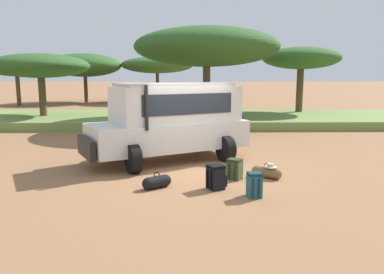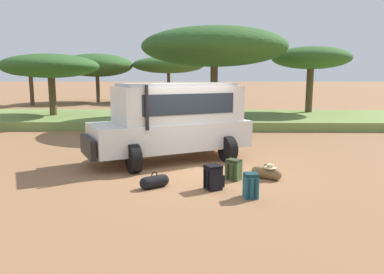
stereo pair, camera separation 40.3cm
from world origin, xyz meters
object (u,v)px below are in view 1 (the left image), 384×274
(backpack_beside_front_wheel, at_px, (254,185))
(duffel_bag_low_black_case, at_px, (267,172))
(safari_vehicle, at_px, (172,120))
(acacia_tree_left_mid, at_px, (85,65))
(acacia_tree_right_mid, at_px, (157,65))
(backpack_cluster_center, at_px, (216,177))
(acacia_tree_far_left, at_px, (16,66))
(acacia_tree_distant_right, at_px, (301,59))
(acacia_tree_far_right, at_px, (207,47))
(backpack_near_rear_wheel, at_px, (235,169))
(duffel_bag_soft_canvas, at_px, (157,182))
(acacia_tree_centre_back, at_px, (41,66))

(backpack_beside_front_wheel, relative_size, duffel_bag_low_black_case, 0.76)
(safari_vehicle, bearing_deg, backpack_beside_front_wheel, -62.26)
(acacia_tree_left_mid, bearing_deg, acacia_tree_right_mid, 5.75)
(backpack_cluster_center, relative_size, acacia_tree_far_left, 0.11)
(acacia_tree_far_left, relative_size, acacia_tree_distant_right, 1.07)
(acacia_tree_left_mid, relative_size, acacia_tree_distant_right, 1.58)
(acacia_tree_distant_right, bearing_deg, acacia_tree_far_right, -152.33)
(acacia_tree_far_left, bearing_deg, safari_vehicle, -56.67)
(backpack_near_rear_wheel, relative_size, acacia_tree_distant_right, 0.11)
(safari_vehicle, bearing_deg, acacia_tree_far_right, 79.46)
(duffel_bag_low_black_case, bearing_deg, duffel_bag_soft_canvas, -163.14)
(backpack_beside_front_wheel, height_order, backpack_near_rear_wheel, backpack_beside_front_wheel)
(backpack_cluster_center, relative_size, acacia_tree_distant_right, 0.12)
(backpack_near_rear_wheel, distance_m, duffel_bag_soft_canvas, 2.10)
(safari_vehicle, relative_size, backpack_cluster_center, 9.16)
(duffel_bag_soft_canvas, bearing_deg, acacia_tree_left_mid, 107.63)
(duffel_bag_soft_canvas, distance_m, acacia_tree_right_mid, 30.16)
(safari_vehicle, distance_m, acacia_tree_right_mid, 27.08)
(backpack_beside_front_wheel, height_order, backpack_cluster_center, backpack_cluster_center)
(duffel_bag_low_black_case, xyz_separation_m, acacia_tree_distant_right, (4.95, 13.68, 3.53))
(backpack_beside_front_wheel, distance_m, backpack_near_rear_wheel, 1.46)
(duffel_bag_low_black_case, xyz_separation_m, acacia_tree_right_mid, (-4.98, 29.02, 3.56))
(acacia_tree_far_left, bearing_deg, acacia_tree_distant_right, -25.13)
(backpack_near_rear_wheel, distance_m, acacia_tree_distant_right, 15.37)
(duffel_bag_low_black_case, xyz_separation_m, acacia_tree_far_left, (-16.90, 23.93, 3.31))
(backpack_near_rear_wheel, relative_size, acacia_tree_far_right, 0.07)
(acacia_tree_left_mid, distance_m, acacia_tree_centre_back, 16.86)
(acacia_tree_right_mid, xyz_separation_m, acacia_tree_far_right, (3.97, -18.46, 0.42))
(acacia_tree_left_mid, relative_size, acacia_tree_centre_back, 1.36)
(acacia_tree_far_right, height_order, acacia_tree_distant_right, acacia_tree_far_right)
(duffel_bag_soft_canvas, distance_m, acacia_tree_centre_back, 14.72)
(acacia_tree_far_left, bearing_deg, acacia_tree_right_mid, 23.11)
(backpack_beside_front_wheel, bearing_deg, acacia_tree_distant_right, 69.92)
(duffel_bag_low_black_case, relative_size, acacia_tree_right_mid, 0.10)
(backpack_beside_front_wheel, xyz_separation_m, acacia_tree_far_right, (-0.39, 12.12, 3.86))
(duffel_bag_soft_canvas, relative_size, acacia_tree_centre_back, 0.12)
(acacia_tree_far_left, bearing_deg, backpack_near_rear_wheel, -56.31)
(safari_vehicle, relative_size, duffel_bag_soft_canvas, 7.82)
(backpack_near_rear_wheel, height_order, duffel_bag_low_black_case, backpack_near_rear_wheel)
(acacia_tree_centre_back, distance_m, acacia_tree_right_mid, 18.20)
(acacia_tree_far_left, relative_size, acacia_tree_right_mid, 0.70)
(acacia_tree_left_mid, xyz_separation_m, acacia_tree_distant_right, (17.05, -14.62, 0.01))
(acacia_tree_centre_back, bearing_deg, acacia_tree_far_left, 118.71)
(safari_vehicle, xyz_separation_m, acacia_tree_far_right, (1.56, 8.41, 2.84))
(acacia_tree_far_right, distance_m, acacia_tree_distant_right, 6.75)
(duffel_bag_low_black_case, bearing_deg, acacia_tree_distant_right, 70.11)
(backpack_beside_front_wheel, relative_size, acacia_tree_far_left, 0.11)
(safari_vehicle, height_order, acacia_tree_centre_back, acacia_tree_centre_back)
(duffel_bag_soft_canvas, relative_size, acacia_tree_far_left, 0.13)
(safari_vehicle, distance_m, acacia_tree_far_left, 26.16)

